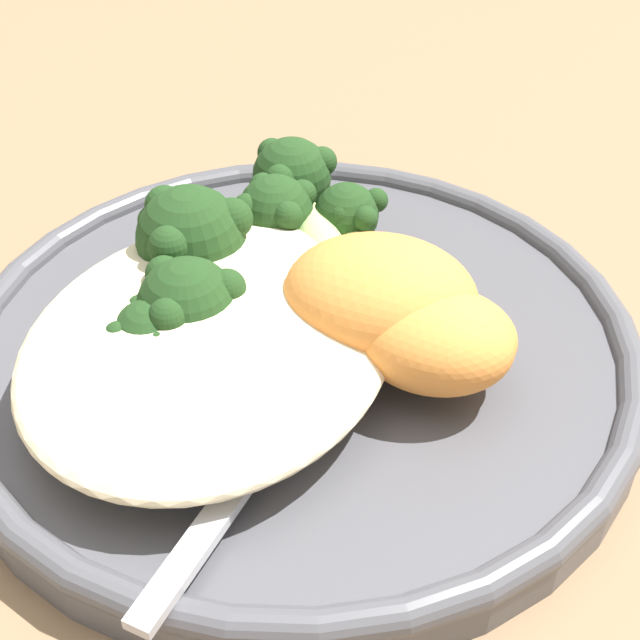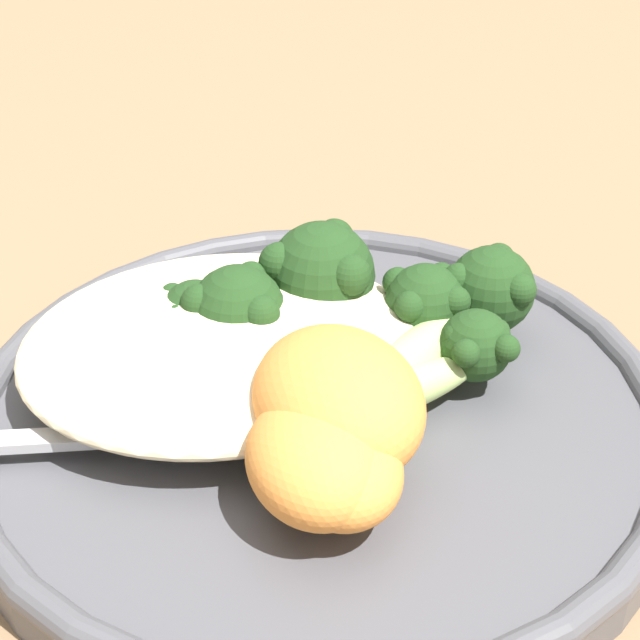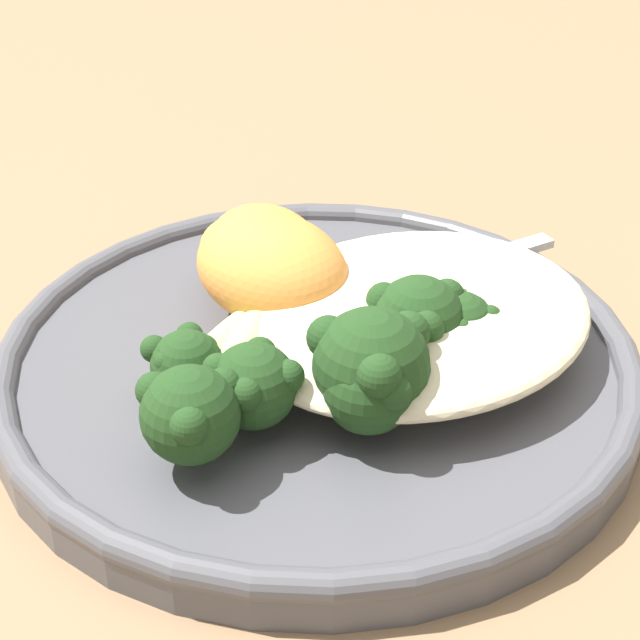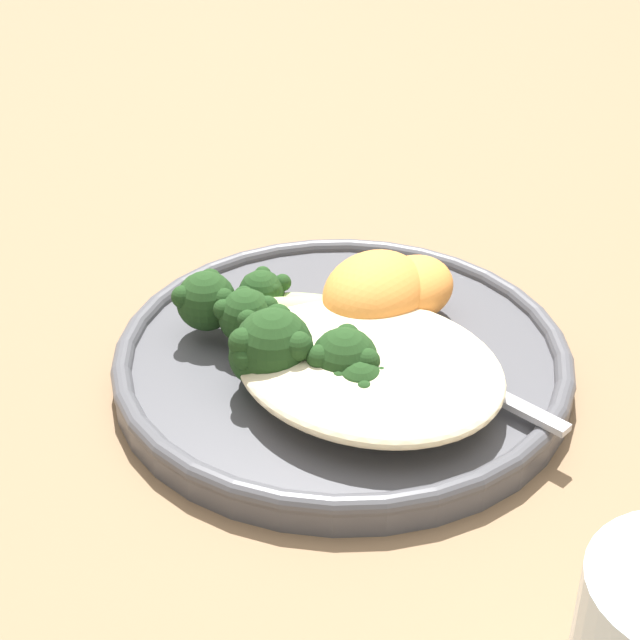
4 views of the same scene
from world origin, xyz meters
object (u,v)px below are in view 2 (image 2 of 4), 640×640
object	(u,v)px
broccoli_stalk_6	(227,337)
plate	(318,415)
broccoli_stalk_2	(409,327)
broccoli_stalk_1	(455,321)
sweet_potato_chunk_2	(338,467)
spoon	(143,430)
quinoa_mound	(221,345)
broccoli_stalk_0	(436,370)
broccoli_stalk_4	(323,285)
sweet_potato_chunk_0	(316,460)
sweet_potato_chunk_1	(338,401)
broccoli_stalk_5	(254,328)
broccoli_stalk_3	(334,303)

from	to	relation	value
broccoli_stalk_6	plate	bearing A→B (deg)	-167.59
broccoli_stalk_2	broccoli_stalk_1	bearing A→B (deg)	-49.67
sweet_potato_chunk_2	spoon	size ratio (longest dim) A/B	0.49
quinoa_mound	spoon	xyz separation A→B (m)	(-0.03, -0.03, -0.01)
broccoli_stalk_0	broccoli_stalk_4	xyz separation A→B (m)	(-0.03, 0.05, 0.01)
sweet_potato_chunk_0	sweet_potato_chunk_1	world-z (taller)	sweet_potato_chunk_1
broccoli_stalk_2	sweet_potato_chunk_0	distance (m)	0.09
broccoli_stalk_5	sweet_potato_chunk_2	distance (m)	0.08
quinoa_mound	sweet_potato_chunk_1	bearing A→B (deg)	-58.15
sweet_potato_chunk_0	broccoli_stalk_4	bearing A→B (deg)	76.99
broccoli_stalk_0	spoon	size ratio (longest dim) A/B	0.90
broccoli_stalk_1	broccoli_stalk_6	xyz separation A→B (m)	(-0.09, 0.01, -0.00)
broccoli_stalk_5	spoon	xyz separation A→B (m)	(-0.05, -0.04, -0.01)
broccoli_stalk_6	broccoli_stalk_5	bearing A→B (deg)	-140.84
sweet_potato_chunk_1	sweet_potato_chunk_2	size ratio (longest dim) A/B	1.38
broccoli_stalk_5	sweet_potato_chunk_1	world-z (taller)	sweet_potato_chunk_1
broccoli_stalk_0	sweet_potato_chunk_2	distance (m)	0.07
broccoli_stalk_4	sweet_potato_chunk_2	world-z (taller)	broccoli_stalk_4
plate	broccoli_stalk_2	size ratio (longest dim) A/B	3.24
broccoli_stalk_0	broccoli_stalk_1	bearing A→B (deg)	40.01
sweet_potato_chunk_0	spoon	distance (m)	0.07
sweet_potato_chunk_0	sweet_potato_chunk_2	bearing A→B (deg)	-21.70
broccoli_stalk_6	sweet_potato_chunk_2	distance (m)	0.09
broccoli_stalk_5	broccoli_stalk_3	bearing A→B (deg)	-97.73
broccoli_stalk_1	broccoli_stalk_0	bearing A→B (deg)	-157.72
quinoa_mound	broccoli_stalk_5	world-z (taller)	broccoli_stalk_5
broccoli_stalk_2	broccoli_stalk_6	distance (m)	0.07
broccoli_stalk_4	spoon	world-z (taller)	broccoli_stalk_4
broccoli_stalk_1	sweet_potato_chunk_1	size ratio (longest dim) A/B	1.53
broccoli_stalk_4	broccoli_stalk_5	world-z (taller)	broccoli_stalk_4
quinoa_mound	sweet_potato_chunk_2	distance (m)	0.08
sweet_potato_chunk_0	spoon	world-z (taller)	sweet_potato_chunk_0
broccoli_stalk_1	sweet_potato_chunk_0	size ratio (longest dim) A/B	1.93
broccoli_stalk_6	sweet_potato_chunk_1	bearing A→B (deg)	170.34
broccoli_stalk_3	broccoli_stalk_0	bearing A→B (deg)	-142.54
broccoli_stalk_0	broccoli_stalk_2	xyz separation A→B (m)	(-0.00, 0.03, 0.00)
plate	broccoli_stalk_4	bearing A→B (deg)	75.45
broccoli_stalk_5	sweet_potato_chunk_0	size ratio (longest dim) A/B	1.54
broccoli_stalk_1	sweet_potato_chunk_0	world-z (taller)	broccoli_stalk_1
broccoli_stalk_0	spoon	world-z (taller)	broccoli_stalk_0
broccoli_stalk_2	sweet_potato_chunk_0	size ratio (longest dim) A/B	1.45
broccoli_stalk_2	broccoli_stalk_4	xyz separation A→B (m)	(-0.03, 0.03, 0.01)
broccoli_stalk_4	broccoli_stalk_2	bearing A→B (deg)	-129.79
broccoli_stalk_0	sweet_potato_chunk_0	xyz separation A→B (m)	(-0.05, -0.05, 0.01)
broccoli_stalk_1	broccoli_stalk_4	xyz separation A→B (m)	(-0.05, 0.03, 0.01)
quinoa_mound	broccoli_stalk_0	size ratio (longest dim) A/B	1.61
broccoli_stalk_4	sweet_potato_chunk_2	bearing A→B (deg)	174.61
plate	quinoa_mound	distance (m)	0.05
broccoli_stalk_4	spoon	xyz separation A→B (m)	(-0.08, -0.06, -0.02)
sweet_potato_chunk_2	broccoli_stalk_3	bearing A→B (deg)	78.41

